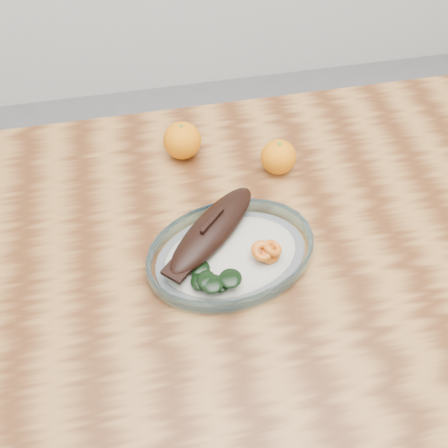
# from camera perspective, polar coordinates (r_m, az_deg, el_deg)

# --- Properties ---
(ground) EXTENTS (3.00, 3.00, 0.00)m
(ground) POSITION_cam_1_polar(r_m,az_deg,el_deg) (1.62, 3.25, -18.77)
(ground) COLOR slate
(ground) RESTS_ON ground
(dining_table) EXTENTS (1.20, 0.80, 0.75)m
(dining_table) POSITION_cam_1_polar(r_m,az_deg,el_deg) (1.04, 4.82, -5.71)
(dining_table) COLOR #572E14
(dining_table) RESTS_ON ground
(plated_meal) EXTENTS (0.60, 0.60, 0.08)m
(plated_meal) POSITION_cam_1_polar(r_m,az_deg,el_deg) (0.92, 0.63, -2.81)
(plated_meal) COLOR white
(plated_meal) RESTS_ON dining_table
(orange_left) EXTENTS (0.07, 0.07, 0.07)m
(orange_left) POSITION_cam_1_polar(r_m,az_deg,el_deg) (1.08, -4.27, 8.47)
(orange_left) COLOR orange
(orange_left) RESTS_ON dining_table
(orange_right) EXTENTS (0.07, 0.07, 0.07)m
(orange_right) POSITION_cam_1_polar(r_m,az_deg,el_deg) (1.06, 5.54, 6.80)
(orange_right) COLOR orange
(orange_right) RESTS_ON dining_table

